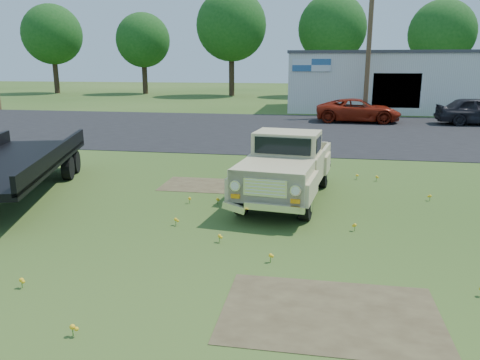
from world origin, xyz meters
name	(u,v)px	position (x,y,z in m)	size (l,w,h in m)	color
ground	(254,232)	(0.00, 0.00, 0.00)	(140.00, 140.00, 0.00)	#284817
asphalt_lot	(295,130)	(0.00, 15.00, 0.00)	(90.00, 14.00, 0.02)	black
dirt_patch_a	(330,314)	(1.50, -3.00, 0.00)	(3.00, 2.00, 0.01)	#483C26
dirt_patch_b	(202,185)	(-2.00, 3.50, 0.00)	(2.20, 1.60, 0.01)	#483C26
commercial_building	(389,80)	(6.00, 26.99, 2.10)	(14.20, 8.20, 4.15)	silver
utility_pole_mid	(369,42)	(4.00, 22.00, 4.60)	(1.60, 0.30, 9.00)	#4D3C23
treeline_a	(52,35)	(-28.00, 40.00, 6.30)	(6.40, 6.40, 9.52)	#362518
treeline_b	(143,40)	(-18.00, 41.00, 5.67)	(5.76, 5.76, 8.57)	#362518
treeline_c	(231,26)	(-8.00, 39.50, 6.93)	(7.04, 7.04, 10.47)	#362518
treeline_d	(332,29)	(2.00, 40.50, 6.62)	(6.72, 6.72, 10.00)	#362518
treeline_e	(442,33)	(12.00, 39.00, 5.98)	(6.08, 6.08, 9.04)	#362518
vintage_pickup_truck	(287,166)	(0.46, 2.53, 0.87)	(1.86, 4.79, 1.74)	tan
flatbed_trailer	(10,158)	(-6.61, 1.70, 0.98)	(2.40, 7.21, 1.97)	black
red_pickup	(358,111)	(3.36, 18.95, 0.66)	(2.20, 4.77, 1.32)	maroon
dark_sedan	(479,111)	(9.84, 18.79, 0.76)	(1.80, 4.47, 1.52)	black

